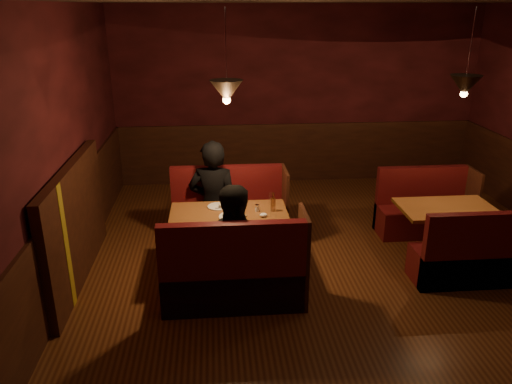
{
  "coord_description": "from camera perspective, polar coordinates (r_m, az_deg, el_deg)",
  "views": [
    {
      "loc": [
        -1.4,
        -4.67,
        2.86
      ],
      "look_at": [
        -0.96,
        0.41,
        0.95
      ],
      "focal_mm": 35.0,
      "sensor_mm": 36.0,
      "label": 1
    }
  ],
  "objects": [
    {
      "name": "room",
      "position": [
        5.17,
        7.89,
        -0.14
      ],
      "size": [
        6.02,
        7.02,
        2.92
      ],
      "color": "#4A2310",
      "rests_on": "ground"
    },
    {
      "name": "main_table",
      "position": [
        5.59,
        -2.94,
        -4.03
      ],
      "size": [
        1.31,
        0.79,
        0.92
      ],
      "color": "brown",
      "rests_on": "ground"
    },
    {
      "name": "main_bench_far",
      "position": [
        6.36,
        -3.02,
        -3.12
      ],
      "size": [
        1.44,
        0.51,
        0.98
      ],
      "color": "#51141D",
      "rests_on": "ground"
    },
    {
      "name": "main_bench_near",
      "position": [
        5.03,
        -2.39,
        -9.89
      ],
      "size": [
        1.44,
        0.51,
        0.98
      ],
      "color": "#51141D",
      "rests_on": "ground"
    },
    {
      "name": "second_table",
      "position": [
        6.38,
        20.84,
        -2.95
      ],
      "size": [
        1.11,
        0.71,
        0.63
      ],
      "color": "brown",
      "rests_on": "ground"
    },
    {
      "name": "second_bench_far",
      "position": [
        7.01,
        18.6,
        -2.2
      ],
      "size": [
        1.23,
        0.46,
        0.88
      ],
      "color": "#51141D",
      "rests_on": "ground"
    },
    {
      "name": "second_bench_near",
      "position": [
        5.93,
        23.51,
        -7.11
      ],
      "size": [
        1.23,
        0.46,
        0.88
      ],
      "color": "#51141D",
      "rests_on": "ground"
    },
    {
      "name": "diner_a",
      "position": [
        6.12,
        -4.92,
        1.32
      ],
      "size": [
        0.68,
        0.51,
        1.71
      ],
      "primitive_type": "imported",
      "rotation": [
        0.0,
        0.0,
        2.97
      ],
      "color": "black",
      "rests_on": "ground"
    },
    {
      "name": "diner_b",
      "position": [
        4.98,
        -2.04,
        -4.11
      ],
      "size": [
        0.89,
        0.77,
        1.57
      ],
      "primitive_type": "imported",
      "rotation": [
        0.0,
        0.0,
        0.26
      ],
      "color": "black",
      "rests_on": "ground"
    }
  ]
}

